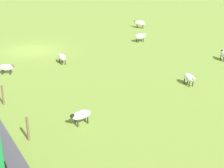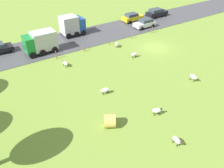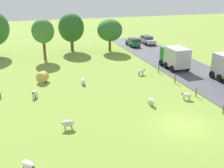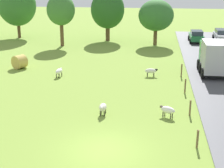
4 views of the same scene
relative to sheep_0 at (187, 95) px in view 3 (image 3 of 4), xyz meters
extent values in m
plane|color=olive|center=(-3.43, -4.87, -0.50)|extent=(160.00, 160.00, 0.00)
ellipsoid|color=white|center=(0.02, -0.01, 0.01)|extent=(1.09, 0.88, 0.44)
ellipsoid|color=brown|center=(-0.39, 0.22, 0.11)|extent=(0.31, 0.28, 0.20)
cylinder|color=#2D2823|center=(-0.28, 0.02, -0.33)|extent=(0.07, 0.07, 0.34)
cylinder|color=#2D2823|center=(-0.16, 0.23, -0.33)|extent=(0.07, 0.07, 0.34)
cylinder|color=#2D2823|center=(0.20, -0.25, -0.33)|extent=(0.07, 0.07, 0.34)
cylinder|color=#2D2823|center=(0.32, -0.04, -0.33)|extent=(0.07, 0.07, 0.34)
ellipsoid|color=silver|center=(-4.22, -0.13, 0.02)|extent=(0.50, 0.92, 0.47)
ellipsoid|color=silver|center=(-4.23, -0.56, 0.12)|extent=(0.19, 0.27, 0.20)
cylinder|color=#2D2823|center=(-4.10, -0.38, -0.33)|extent=(0.07, 0.07, 0.34)
cylinder|color=#2D2823|center=(-4.36, -0.37, -0.33)|extent=(0.07, 0.07, 0.34)
cylinder|color=#2D2823|center=(-4.08, 0.12, -0.33)|extent=(0.07, 0.07, 0.34)
cylinder|color=#2D2823|center=(-4.34, 0.13, -0.33)|extent=(0.07, 0.07, 0.34)
ellipsoid|color=beige|center=(-12.99, -2.42, 0.04)|extent=(1.08, 0.62, 0.54)
ellipsoid|color=silver|center=(-13.49, -2.38, 0.16)|extent=(0.27, 0.20, 0.20)
cylinder|color=#2D2823|center=(-13.29, -2.54, -0.33)|extent=(0.07, 0.07, 0.33)
cylinder|color=#2D2823|center=(-13.27, -2.25, -0.33)|extent=(0.07, 0.07, 0.33)
cylinder|color=#2D2823|center=(-12.72, -2.59, -0.33)|extent=(0.07, 0.07, 0.33)
cylinder|color=#2D2823|center=(-12.70, -2.29, -0.33)|extent=(0.07, 0.07, 0.33)
ellipsoid|color=silver|center=(-15.33, 5.58, 0.06)|extent=(0.82, 1.04, 0.49)
ellipsoid|color=black|center=(-15.51, 5.18, 0.17)|extent=(0.27, 0.31, 0.20)
cylinder|color=#2D2823|center=(-15.31, 5.30, -0.31)|extent=(0.07, 0.07, 0.37)
cylinder|color=#2D2823|center=(-15.56, 5.40, -0.31)|extent=(0.07, 0.07, 0.37)
cylinder|color=#2D2823|center=(-15.11, 5.76, -0.31)|extent=(0.07, 0.07, 0.37)
cylinder|color=#2D2823|center=(-15.36, 5.87, -0.31)|extent=(0.07, 0.07, 0.37)
ellipsoid|color=silver|center=(-16.37, -7.28, 0.06)|extent=(1.11, 1.30, 0.55)
ellipsoid|color=brown|center=(-16.06, -7.75, 0.18)|extent=(0.29, 0.32, 0.20)
cylinder|color=#2D2823|center=(-16.42, -6.92, -0.32)|extent=(0.07, 0.07, 0.35)
cylinder|color=#2D2823|center=(-18.94, 6.60, -0.33)|extent=(0.07, 0.07, 0.33)
cylinder|color=#2D2823|center=(-18.92, 6.86, -0.33)|extent=(0.07, 0.07, 0.33)
ellipsoid|color=white|center=(-1.29, 9.22, 0.02)|extent=(1.11, 0.56, 0.44)
ellipsoid|color=black|center=(-0.78, 9.27, 0.12)|extent=(0.28, 0.21, 0.20)
cylinder|color=#2D2823|center=(-1.01, 9.37, -0.32)|extent=(0.07, 0.07, 0.35)
cylinder|color=#2D2823|center=(-0.98, 9.13, -0.32)|extent=(0.07, 0.07, 0.35)
cylinder|color=#2D2823|center=(-1.59, 9.30, -0.32)|extent=(0.07, 0.07, 0.35)
cylinder|color=#2D2823|center=(-1.56, 9.06, -0.32)|extent=(0.07, 0.07, 0.35)
ellipsoid|color=white|center=(-9.50, 7.99, 0.02)|extent=(0.63, 1.10, 0.47)
ellipsoid|color=silver|center=(-9.42, 8.48, 0.13)|extent=(0.22, 0.28, 0.20)
cylinder|color=#2D2823|center=(-9.58, 8.30, -0.33)|extent=(0.07, 0.07, 0.34)
cylinder|color=#2D2823|center=(-9.32, 8.26, -0.33)|extent=(0.07, 0.07, 0.34)
cylinder|color=#2D2823|center=(-9.67, 7.73, -0.33)|extent=(0.07, 0.07, 0.34)
cylinder|color=#2D2823|center=(-9.41, 7.69, -0.33)|extent=(0.07, 0.07, 0.34)
cylinder|color=tan|center=(-14.14, 10.37, 0.16)|extent=(1.67, 1.57, 1.32)
cylinder|color=brown|center=(-1.03, 24.04, 0.67)|extent=(0.47, 0.47, 2.33)
ellipsoid|color=#336B2D|center=(-1.03, 24.04, 3.32)|extent=(4.52, 4.52, 3.98)
cylinder|color=brown|center=(-7.62, 26.19, 0.67)|extent=(0.58, 0.58, 2.33)
ellipsoid|color=#285B23|center=(-7.62, 26.19, 3.77)|extent=(4.58, 4.58, 5.16)
cylinder|color=brown|center=(-12.91, 21.63, 1.08)|extent=(0.45, 0.45, 3.15)
ellipsoid|color=#3D7533|center=(-12.91, 21.63, 4.10)|extent=(3.54, 3.54, 3.88)
cylinder|color=brown|center=(1.47, -3.99, 0.02)|extent=(0.12, 0.12, 1.04)
cylinder|color=brown|center=(1.47, 0.46, 0.03)|extent=(0.12, 0.12, 1.06)
cylinder|color=brown|center=(1.47, 4.91, 0.08)|extent=(0.12, 0.12, 1.15)
cylinder|color=brown|center=(1.47, 9.37, 0.10)|extent=(0.12, 0.12, 1.20)
cube|color=#197F33|center=(4.51, 12.14, 1.19)|extent=(2.43, 1.20, 2.30)
cube|color=#B2B2B7|center=(4.51, 9.85, 1.36)|extent=(2.43, 3.37, 2.64)
cylinder|color=black|center=(3.30, 12.14, 0.04)|extent=(0.30, 0.96, 0.96)
cylinder|color=black|center=(5.73, 12.14, 0.04)|extent=(0.30, 0.96, 0.96)
cylinder|color=black|center=(3.30, 10.70, 0.04)|extent=(0.30, 0.96, 0.96)
cylinder|color=black|center=(5.73, 10.70, 0.04)|extent=(0.30, 0.96, 0.96)
cylinder|color=black|center=(3.30, 8.84, 0.04)|extent=(0.30, 0.96, 0.96)
cylinder|color=black|center=(5.73, 8.84, 0.04)|extent=(0.30, 0.96, 0.96)
cylinder|color=black|center=(6.93, 3.50, 0.04)|extent=(0.30, 0.96, 0.96)
cylinder|color=black|center=(6.93, 4.95, 0.04)|extent=(0.30, 0.96, 0.96)
cube|color=#B7B7BC|center=(8.14, 27.58, 0.22)|extent=(1.94, 4.50, 0.68)
cube|color=#333D47|center=(8.14, 27.92, 0.84)|extent=(1.71, 2.47, 0.56)
cylinder|color=black|center=(9.11, 26.12, -0.12)|extent=(0.22, 0.64, 0.64)
cylinder|color=black|center=(7.17, 26.12, -0.12)|extent=(0.22, 0.64, 0.64)
cylinder|color=black|center=(9.11, 29.04, -0.12)|extent=(0.22, 0.64, 0.64)
cylinder|color=black|center=(7.17, 29.04, -0.12)|extent=(0.22, 0.64, 0.64)
cube|color=#237238|center=(4.48, 26.37, 0.24)|extent=(1.71, 3.82, 0.71)
cube|color=#333D47|center=(4.48, 26.08, 0.87)|extent=(1.50, 2.10, 0.56)
cylinder|color=black|center=(3.63, 27.61, -0.12)|extent=(0.22, 0.64, 0.64)
cylinder|color=black|center=(5.34, 27.61, -0.12)|extent=(0.22, 0.64, 0.64)
cylinder|color=black|center=(3.63, 25.13, -0.12)|extent=(0.22, 0.64, 0.64)
cylinder|color=black|center=(5.34, 25.13, -0.12)|extent=(0.22, 0.64, 0.64)
cube|color=black|center=(7.74, 15.75, 0.19)|extent=(1.93, 3.94, 0.61)
cube|color=#333D47|center=(7.74, 16.05, 0.77)|extent=(1.70, 2.17, 0.56)
cylinder|color=black|center=(8.70, 14.47, -0.12)|extent=(0.22, 0.64, 0.64)
cylinder|color=black|center=(6.77, 14.47, -0.12)|extent=(0.22, 0.64, 0.64)
cylinder|color=black|center=(8.70, 17.03, -0.12)|extent=(0.22, 0.64, 0.64)
cylinder|color=black|center=(6.77, 17.03, -0.12)|extent=(0.22, 0.64, 0.64)
camera|label=1|loc=(5.14, 23.04, 7.75)|focal=54.94mm
camera|label=2|loc=(-28.18, 19.28, 15.41)|focal=38.31mm
camera|label=3|loc=(-15.68, -22.87, 11.03)|focal=43.51mm
camera|label=4|loc=(-0.94, -20.83, 8.37)|focal=54.89mm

